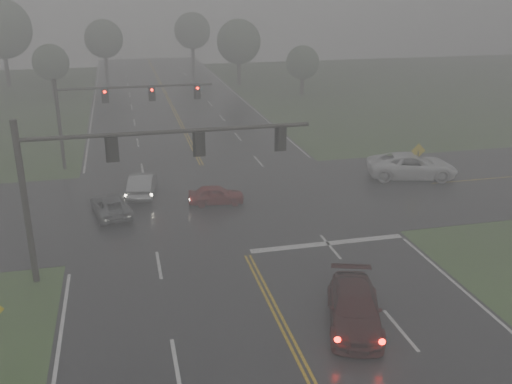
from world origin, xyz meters
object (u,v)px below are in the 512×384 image
object	(u,v)px
sedan_maroon	(353,324)
car_grey	(112,215)
sedan_silver	(143,195)
sedan_red	(216,204)
pickup_white	(411,178)
signal_gantry_near	(116,165)
signal_gantry_far	(107,104)

from	to	relation	value
sedan_maroon	car_grey	distance (m)	17.33
sedan_maroon	sedan_silver	xyz separation A→B (m)	(-7.57, 17.60, 0.00)
sedan_red	pickup_white	size ratio (longest dim) A/B	0.56
pickup_white	signal_gantry_near	world-z (taller)	signal_gantry_near
sedan_maroon	signal_gantry_far	distance (m)	26.92
sedan_silver	pickup_white	xyz separation A→B (m)	(18.98, -0.88, 0.00)
sedan_maroon	sedan_silver	bearing A→B (deg)	131.64
pickup_white	sedan_maroon	bearing A→B (deg)	160.19
sedan_red	signal_gantry_near	distance (m)	11.23
sedan_maroon	signal_gantry_far	xyz separation A→B (m)	(-9.51, 24.74, 4.74)
signal_gantry_near	sedan_silver	bearing A→B (deg)	82.48
sedan_maroon	car_grey	size ratio (longest dim) A/B	1.21
sedan_red	signal_gantry_near	xyz separation A→B (m)	(-5.84, -7.93, 5.39)
pickup_white	car_grey	bearing A→B (deg)	110.74
sedan_red	car_grey	xyz separation A→B (m)	(-6.47, -0.38, 0.00)
signal_gantry_far	sedan_maroon	bearing A→B (deg)	-68.97
signal_gantry_far	sedan_silver	bearing A→B (deg)	-74.80
sedan_maroon	signal_gantry_near	distance (m)	12.53
sedan_silver	signal_gantry_near	world-z (taller)	signal_gantry_near
pickup_white	signal_gantry_far	distance (m)	22.90
pickup_white	signal_gantry_near	size ratio (longest dim) A/B	0.47
car_grey	signal_gantry_near	distance (m)	9.30
car_grey	sedan_maroon	bearing A→B (deg)	113.07
sedan_maroon	signal_gantry_far	bearing A→B (deg)	129.39
sedan_red	signal_gantry_far	xyz separation A→B (m)	(-6.37, 9.95, 4.74)
car_grey	signal_gantry_near	size ratio (longest dim) A/B	0.32
sedan_red	sedan_silver	world-z (taller)	sedan_silver
sedan_red	signal_gantry_far	size ratio (longest dim) A/B	0.31
sedan_silver	car_grey	world-z (taller)	sedan_silver
sedan_silver	signal_gantry_far	size ratio (longest dim) A/B	0.38
signal_gantry_near	sedan_maroon	bearing A→B (deg)	-37.39
pickup_white	sedan_silver	bearing A→B (deg)	101.84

